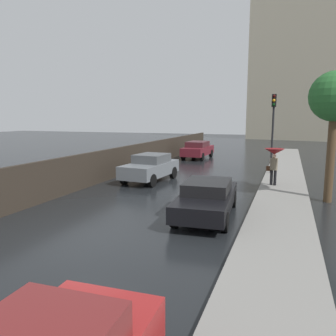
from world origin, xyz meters
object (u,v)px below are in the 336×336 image
car_black_near_kerb (207,198)px  car_grey_mid_road (150,167)px  street_tree_near (335,99)px  traffic_light (273,119)px  car_maroon_far_ahead (198,149)px  pedestrian_with_umbrella_near (274,157)px

car_black_near_kerb → car_grey_mid_road: (-4.50, 5.34, 0.10)m
car_grey_mid_road → street_tree_near: bearing=173.9°
street_tree_near → traffic_light: bearing=113.7°
car_maroon_far_ahead → traffic_light: traffic_light is taller
car_black_near_kerb → car_maroon_far_ahead: (-4.69, 16.10, 0.10)m
car_maroon_far_ahead → pedestrian_with_umbrella_near: bearing=124.7°
traffic_light → street_tree_near: 6.55m
pedestrian_with_umbrella_near → car_maroon_far_ahead: bearing=137.6°
car_black_near_kerb → car_grey_mid_road: bearing=125.9°
traffic_light → car_grey_mid_road: bearing=-145.1°
car_grey_mid_road → traffic_light: 7.99m
pedestrian_with_umbrella_near → street_tree_near: size_ratio=0.34×
car_black_near_kerb → pedestrian_with_umbrella_near: pedestrian_with_umbrella_near is taller
car_black_near_kerb → car_maroon_far_ahead: car_maroon_far_ahead is taller
car_black_near_kerb → traffic_light: bearing=75.9°
pedestrian_with_umbrella_near → street_tree_near: street_tree_near is taller
car_black_near_kerb → street_tree_near: bearing=36.6°
car_grey_mid_road → street_tree_near: street_tree_near is taller
car_maroon_far_ahead → traffic_light: bearing=136.4°
car_black_near_kerb → car_maroon_far_ahead: 16.77m
car_maroon_far_ahead → street_tree_near: size_ratio=0.82×
car_black_near_kerb → car_grey_mid_road: size_ratio=1.11×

